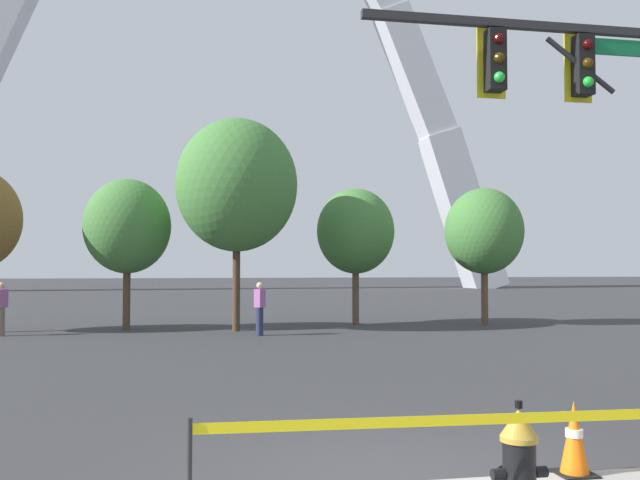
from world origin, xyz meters
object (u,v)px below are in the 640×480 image
(traffic_cone_mid_sidewalk, at_px, (574,439))
(traffic_signal_gantry, at_px, (600,131))
(pedestrian_standing_center, at_px, (1,308))
(pedestrian_walking_left, at_px, (260,308))
(monument_arch, at_px, (213,69))
(fire_hydrant, at_px, (519,467))

(traffic_cone_mid_sidewalk, height_order, traffic_signal_gantry, traffic_signal_gantry)
(traffic_signal_gantry, distance_m, pedestrian_standing_center, 17.36)
(pedestrian_walking_left, bearing_deg, monument_arch, 90.12)
(pedestrian_standing_center, bearing_deg, traffic_signal_gantry, -47.68)
(traffic_cone_mid_sidewalk, relative_size, traffic_signal_gantry, 0.12)
(monument_arch, bearing_deg, traffic_cone_mid_sidewalk, -88.20)
(fire_hydrant, height_order, pedestrian_standing_center, pedestrian_standing_center)
(traffic_cone_mid_sidewalk, xyz_separation_m, monument_arch, (-1.76, 56.08, 19.48))
(fire_hydrant, distance_m, pedestrian_walking_left, 15.51)
(fire_hydrant, relative_size, traffic_cone_mid_sidewalk, 1.36)
(fire_hydrant, height_order, traffic_signal_gantry, traffic_signal_gantry)
(monument_arch, bearing_deg, traffic_signal_gantry, -85.65)
(pedestrian_standing_center, bearing_deg, pedestrian_walking_left, -9.61)
(traffic_cone_mid_sidewalk, height_order, pedestrian_standing_center, pedestrian_standing_center)
(traffic_cone_mid_sidewalk, bearing_deg, fire_hydrant, -135.38)
(traffic_cone_mid_sidewalk, relative_size, pedestrian_standing_center, 0.46)
(monument_arch, relative_size, pedestrian_standing_center, 34.78)
(traffic_cone_mid_sidewalk, distance_m, monument_arch, 59.40)
(traffic_signal_gantry, distance_m, pedestrian_walking_left, 12.44)
(monument_arch, bearing_deg, fire_hydrant, -89.40)
(traffic_signal_gantry, height_order, pedestrian_standing_center, traffic_signal_gantry)
(pedestrian_walking_left, bearing_deg, pedestrian_standing_center, 170.39)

